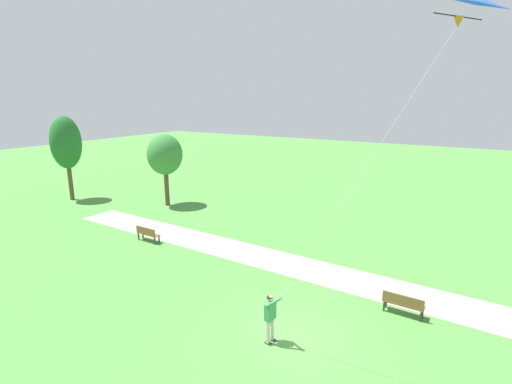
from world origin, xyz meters
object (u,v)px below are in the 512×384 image
at_px(park_bench_near_walkway, 403,303).
at_px(tree_lakeside_far, 165,155).
at_px(person_kite_flyer, 271,314).
at_px(park_bench_far_walkway, 147,233).
at_px(tree_treeline_center, 66,143).
at_px(flying_kite, 444,12).

xyz_separation_m(park_bench_near_walkway, tree_lakeside_far, (6.74, 18.41, 3.35)).
bearing_deg(person_kite_flyer, park_bench_far_walkway, 66.69).
bearing_deg(tree_lakeside_far, tree_treeline_center, 109.57).
xyz_separation_m(flying_kite, tree_treeline_center, (8.46, 27.00, -5.23)).
bearing_deg(tree_lakeside_far, person_kite_flyer, -125.80).
bearing_deg(tree_lakeside_far, park_bench_far_walkway, -144.69).
bearing_deg(park_bench_far_walkway, person_kite_flyer, -113.31).
height_order(park_bench_near_walkway, tree_treeline_center, tree_treeline_center).
bearing_deg(park_bench_near_walkway, flying_kite, -169.09).
relative_size(flying_kite, tree_lakeside_far, 1.56).
distance_m(person_kite_flyer, tree_lakeside_far, 18.64).
bearing_deg(park_bench_far_walkway, tree_treeline_center, 73.92).
relative_size(tree_lakeside_far, tree_treeline_center, 0.81).
bearing_deg(tree_treeline_center, person_kite_flyer, -109.52).
bearing_deg(person_kite_flyer, park_bench_near_walkway, -40.73).
height_order(person_kite_flyer, park_bench_near_walkway, person_kite_flyer).
xyz_separation_m(flying_kite, park_bench_far_walkway, (4.96, 14.85, -9.26)).
distance_m(park_bench_near_walkway, tree_lakeside_far, 19.89).
bearing_deg(flying_kite, person_kite_flyer, 84.33).
distance_m(flying_kite, tree_treeline_center, 28.77).
bearing_deg(tree_treeline_center, flying_kite, -107.40).
bearing_deg(flying_kite, park_bench_near_walkway, 10.91).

